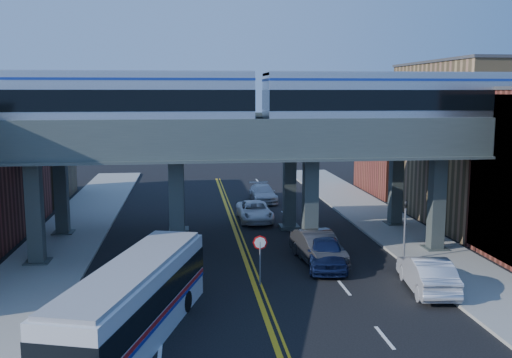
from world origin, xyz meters
TOP-DOWN VIEW (x-y plane):
  - ground at (0.00, 0.00)m, footprint 120.00×120.00m
  - sidewalk_west at (-11.50, 10.00)m, footprint 5.00×70.00m
  - sidewalk_east at (11.50, 10.00)m, footprint 5.00×70.00m
  - building_west_c at (-18.50, 29.00)m, footprint 8.00×10.00m
  - building_east_b at (18.50, 16.00)m, footprint 8.00×14.00m
  - building_east_c at (18.50, 29.00)m, footprint 8.00×10.00m
  - elevated_viaduct_near at (0.00, 8.00)m, footprint 52.00×3.60m
  - elevated_viaduct_far at (0.00, 15.00)m, footprint 52.00×3.60m
  - transit_train at (-7.66, 8.00)m, footprint 50.39×3.16m
  - stop_sign at (0.30, 3.00)m, footprint 0.76×0.09m
  - traffic_signal at (9.20, 6.00)m, footprint 0.15×0.18m
  - transit_bus at (-5.55, -2.94)m, footprint 5.82×11.75m
  - car_lane_a at (4.36, 5.54)m, footprint 2.74×5.43m
  - car_lane_b at (4.17, 6.52)m, footprint 2.50×5.66m
  - car_lane_c at (1.80, 17.91)m, footprint 2.56×5.36m
  - car_lane_d at (3.48, 25.61)m, footprint 2.28×5.27m
  - car_parked_curb at (8.50, 1.15)m, footprint 2.54×5.54m

SIDE VIEW (x-z plane):
  - ground at x=0.00m, z-range 0.00..0.00m
  - sidewalk_west at x=-11.50m, z-range 0.00..0.16m
  - sidewalk_east at x=11.50m, z-range 0.00..0.16m
  - car_lane_c at x=1.80m, z-range 0.00..1.48m
  - car_lane_d at x=3.48m, z-range 0.00..1.51m
  - car_parked_curb at x=8.50m, z-range 0.00..1.76m
  - car_lane_a at x=4.36m, z-range 0.00..1.77m
  - car_lane_b at x=4.17m, z-range 0.00..1.81m
  - transit_bus at x=-5.55m, z-range 0.04..3.00m
  - stop_sign at x=0.30m, z-range 0.44..3.07m
  - traffic_signal at x=9.20m, z-range 0.25..4.35m
  - building_west_c at x=-18.50m, z-range 0.00..8.00m
  - building_east_c at x=18.50m, z-range 0.00..9.00m
  - building_east_b at x=18.50m, z-range 0.00..12.00m
  - elevated_viaduct_near at x=0.00m, z-range 2.77..10.17m
  - elevated_viaduct_far at x=0.00m, z-range 2.77..10.17m
  - transit_train at x=-7.66m, z-range 7.55..11.24m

